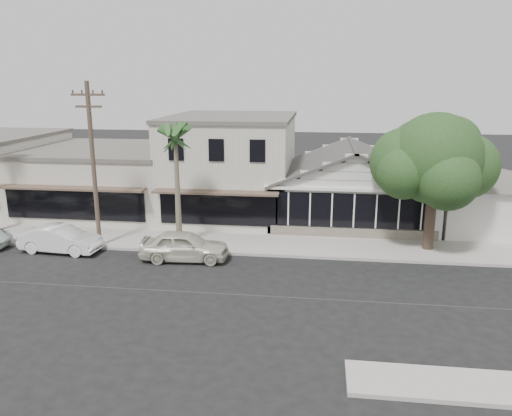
# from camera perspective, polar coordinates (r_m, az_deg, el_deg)

# --- Properties ---
(ground) EXTENTS (140.00, 140.00, 0.00)m
(ground) POSITION_cam_1_polar(r_m,az_deg,el_deg) (21.92, -1.11, -9.93)
(ground) COLOR black
(ground) RESTS_ON ground
(sidewalk_north) EXTENTS (90.00, 3.50, 0.15)m
(sidewalk_north) POSITION_cam_1_polar(r_m,az_deg,el_deg) (30.05, -14.44, -3.39)
(sidewalk_north) COLOR #9E9991
(sidewalk_north) RESTS_ON ground
(corner_shop) EXTENTS (10.40, 8.60, 5.10)m
(corner_shop) POSITION_cam_1_polar(r_m,az_deg,el_deg) (32.91, 10.78, 2.93)
(corner_shop) COLOR silver
(corner_shop) RESTS_ON ground
(side_cottage) EXTENTS (6.00, 6.00, 3.00)m
(side_cottage) POSITION_cam_1_polar(r_m,az_deg,el_deg) (33.72, 24.82, 0.16)
(side_cottage) COLOR silver
(side_cottage) RESTS_ON ground
(row_building_near) EXTENTS (8.00, 10.00, 6.50)m
(row_building_near) POSITION_cam_1_polar(r_m,az_deg,el_deg) (34.27, -2.77, 4.70)
(row_building_near) COLOR silver
(row_building_near) RESTS_ON ground
(row_building_midnear) EXTENTS (10.00, 10.00, 4.20)m
(row_building_midnear) POSITION_cam_1_polar(r_m,az_deg,el_deg) (37.11, -16.58, 3.06)
(row_building_midnear) COLOR beige
(row_building_midnear) RESTS_ON ground
(utility_pole) EXTENTS (1.80, 0.24, 9.00)m
(utility_pole) POSITION_cam_1_polar(r_m,az_deg,el_deg) (27.99, -18.12, 4.99)
(utility_pole) COLOR brown
(utility_pole) RESTS_ON ground
(car_0) EXTENTS (4.63, 2.10, 1.54)m
(car_0) POSITION_cam_1_polar(r_m,az_deg,el_deg) (25.94, -8.18, -4.30)
(car_0) COLOR beige
(car_0) RESTS_ON ground
(car_1) EXTENTS (4.48, 1.85, 1.44)m
(car_1) POSITION_cam_1_polar(r_m,az_deg,el_deg) (28.89, -21.44, -3.33)
(car_1) COLOR white
(car_1) RESTS_ON ground
(shade_tree) EXTENTS (6.73, 6.09, 7.47)m
(shade_tree) POSITION_cam_1_polar(r_m,az_deg,el_deg) (27.87, 19.59, 5.10)
(shade_tree) COLOR #4D402F
(shade_tree) RESTS_ON ground
(palm_east) EXTENTS (3.22, 3.22, 7.27)m
(palm_east) POSITION_cam_1_polar(r_m,az_deg,el_deg) (26.76, -9.21, 8.14)
(palm_east) COLOR #726651
(palm_east) RESTS_ON ground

